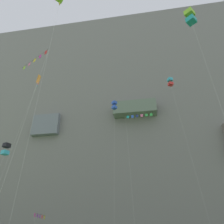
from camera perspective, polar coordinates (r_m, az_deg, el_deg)
cliff_face at (r=82.75m, az=6.29°, el=-1.15°), size 180.00×24.58×83.77m
kite_banner_mid_left at (r=41.41m, az=6.76°, el=-2.11°), size 5.16×3.94×23.53m
kite_box_near_cliff at (r=48.48m, az=0.59°, el=1.65°), size 1.23×2.93×29.26m
kite_box_upper_right at (r=32.96m, az=19.03°, el=21.58°), size 1.86×2.51×29.42m
kite_diamond_low_right at (r=49.19m, az=-18.25°, el=6.92°), size 2.32×6.20×33.37m
kite_box_mid_right at (r=41.60m, az=-25.06°, el=-8.43°), size 2.83×1.67×17.33m
kite_banner_far_left at (r=25.71m, az=-19.42°, el=9.60°), size 4.38×3.73×21.04m
kite_box_high_left at (r=47.53m, az=14.42°, el=7.24°), size 2.56×5.97×31.94m
kite_banner_front_field at (r=39.54m, az=-17.65°, el=-23.89°), size 3.15×6.58×6.78m
kite_delta_far_right at (r=34.79m, az=-13.10°, el=23.24°), size 1.42×3.05×32.36m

